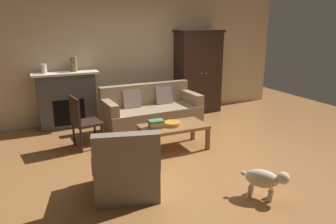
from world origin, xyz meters
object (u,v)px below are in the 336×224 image
fruit_bowl (173,124)px  couch (151,113)px  book_stack (156,124)px  side_chair_wooden (82,119)px  fireplace (67,99)px  armoire (198,72)px  mantel_vase_bronze (74,64)px  mantel_vase_cream (44,69)px  coffee_table (173,128)px  dog (265,179)px  armchair_near_left (126,170)px

fruit_bowl → couch: bearing=85.8°
book_stack → side_chair_wooden: side_chair_wooden is taller
fireplace → armoire: size_ratio=0.67×
fruit_bowl → mantel_vase_bronze: mantel_vase_bronze is taller
couch → fruit_bowl: 1.21m
fireplace → mantel_vase_cream: 0.74m
armoire → coffee_table: bearing=-128.8°
armoire → fruit_bowl: armoire is taller
armoire → couch: 1.74m
fireplace → coffee_table: (1.42, -1.98, -0.20)m
fireplace → dog: 4.24m
mantel_vase_bronze → side_chair_wooden: 1.49m
fireplace → mantel_vase_bronze: size_ratio=4.24×
armoire → book_stack: 2.67m
coffee_table → book_stack: (-0.30, 0.01, 0.12)m
coffee_table → mantel_vase_cream: mantel_vase_cream is taller
coffee_table → dog: size_ratio=2.30×
fireplace → fruit_bowl: (1.41, -1.98, -0.12)m
fireplace → couch: bearing=-27.6°
coffee_table → side_chair_wooden: side_chair_wooden is taller
armoire → dog: (-1.19, -3.77, -0.70)m
fireplace → side_chair_wooden: (0.06, -1.30, -0.06)m
mantel_vase_bronze → couch: bearing=-30.2°
mantel_vase_cream → armchair_near_left: (0.65, -3.03, -0.89)m
coffee_table → side_chair_wooden: 1.53m
coffee_table → armchair_near_left: 1.58m
book_stack → mantel_vase_bronze: bearing=115.8°
fruit_bowl → book_stack: size_ratio=1.08×
book_stack → armoire: bearing=45.9°
armoire → armchair_near_left: armoire is taller
couch → coffee_table: size_ratio=1.78×
coffee_table → mantel_vase_bronze: bearing=122.4°
armoire → mantel_vase_cream: armoire is taller
fireplace → mantel_vase_bronze: (0.18, -0.02, 0.70)m
armoire → book_stack: (-1.83, -1.89, -0.47)m
fireplace → fruit_bowl: fireplace is taller
coffee_table → mantel_vase_bronze: mantel_vase_bronze is taller
armchair_near_left → book_stack: bearing=51.8°
coffee_table → mantel_vase_bronze: (-1.24, 1.96, 0.90)m
couch → fireplace: bearing=152.4°
side_chair_wooden → dog: (1.70, -2.55, -0.27)m
side_chair_wooden → mantel_vase_bronze: bearing=84.5°
fireplace → couch: 1.71m
coffee_table → armchair_near_left: bearing=-137.2°
fireplace → armoire: 2.98m
armoire → armchair_near_left: bearing=-132.1°
couch → book_stack: bearing=-107.5°
couch → book_stack: 1.25m
side_chair_wooden → dog: size_ratio=1.88×
armoire → couch: size_ratio=0.97×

